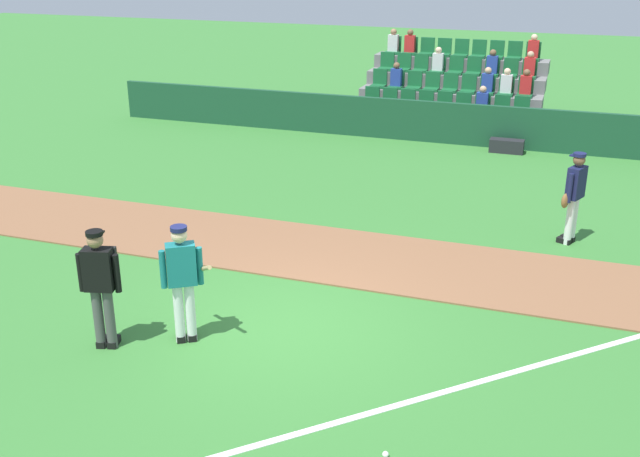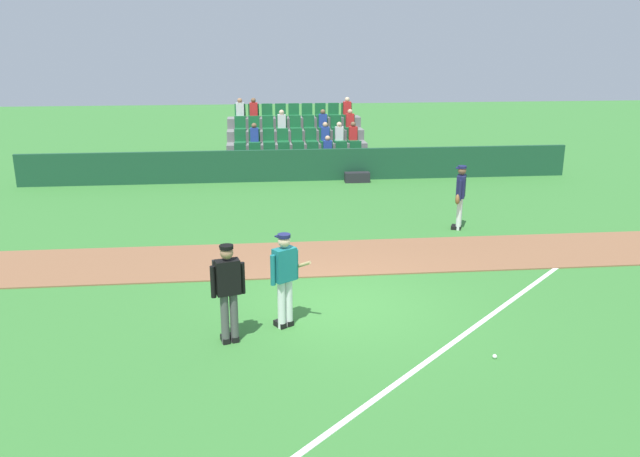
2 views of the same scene
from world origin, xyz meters
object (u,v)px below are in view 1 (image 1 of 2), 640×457
Objects in this scene: umpire_home_plate at (101,282)px; equipment_bag at (507,146)px; baseball at (386,454)px; batter_teal_jersey at (183,279)px; runner_navy_jersey at (574,195)px.

equipment_bag is at bearing 71.32° from umpire_home_plate.
equipment_bag is at bearing 90.62° from baseball.
batter_teal_jersey reaches higher than baseball.
runner_navy_jersey is at bearing 45.85° from umpire_home_plate.
umpire_home_plate is at bearing 166.41° from baseball.
runner_navy_jersey is 7.47m from baseball.
umpire_home_plate is (-0.98, -0.51, 0.03)m from batter_teal_jersey.
umpire_home_plate is at bearing -134.15° from runner_navy_jersey.
batter_teal_jersey is at bearing -105.11° from equipment_bag.
runner_navy_jersey is 1.96× the size of equipment_bag.
batter_teal_jersey is 1.11m from umpire_home_plate.
umpire_home_plate is 13.07m from equipment_bag.
runner_navy_jersey is at bearing 48.47° from batter_teal_jersey.
umpire_home_plate reaches higher than equipment_bag.
batter_teal_jersey is 1.00× the size of umpire_home_plate.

